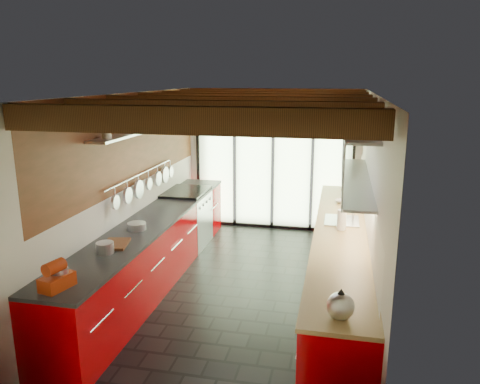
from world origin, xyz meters
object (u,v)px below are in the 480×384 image
Objects in this scene: bowl at (342,201)px; paper_towel at (342,220)px; stand_mixer at (57,277)px; soap_bottle at (342,218)px; kettle at (341,304)px.

paper_towel is at bearing -90.00° from bowl.
soap_bottle is (2.54, 2.47, -0.01)m from stand_mixer.
soap_bottle is at bearing 90.00° from paper_towel.
stand_mixer is at bearing 179.83° from kettle.
kettle reaches higher than soap_bottle.
paper_towel reaches higher than stand_mixer.
paper_towel reaches higher than kettle.
kettle reaches higher than bowl.
kettle is (2.54, -0.01, 0.01)m from stand_mixer.
soap_bottle is at bearing 44.18° from stand_mixer.
stand_mixer is at bearing -138.32° from paper_towel.
stand_mixer is 1.09× the size of paper_towel.
stand_mixer reaches higher than bowl.
kettle is 2.27m from paper_towel.
stand_mixer is 1.12× the size of kettle.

